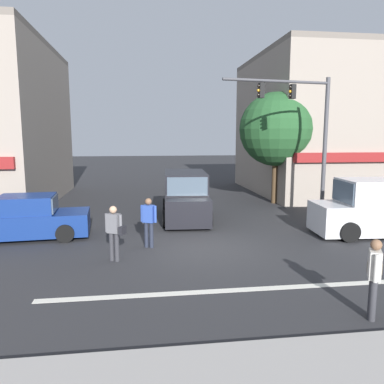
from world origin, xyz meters
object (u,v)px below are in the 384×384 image
at_px(traffic_light_mast, 306,125).
at_px(van_approaching_near, 379,209).
at_px(van_parked_curbside, 185,197).
at_px(pedestrian_far_side, 149,220).
at_px(pedestrian_mid_crossing, 114,230).
at_px(street_tree, 276,129).
at_px(pedestrian_foreground_with_bag, 374,274).
at_px(sedan_crossing_leftbound, 30,219).

distance_m(traffic_light_mast, van_approaching_near, 4.59).
xyz_separation_m(traffic_light_mast, van_approaching_near, (1.73, -2.83, -3.17)).
relative_size(van_parked_curbside, pedestrian_far_side, 2.82).
height_order(traffic_light_mast, pedestrian_mid_crossing, traffic_light_mast).
xyz_separation_m(van_parked_curbside, pedestrian_mid_crossing, (-2.76, -5.44, -0.05)).
bearing_deg(street_tree, pedestrian_foreground_with_bag, -101.66).
distance_m(street_tree, traffic_light_mast, 4.27).
distance_m(street_tree, van_parked_curbside, 7.05).
height_order(van_parked_curbside, pedestrian_mid_crossing, van_parked_curbside).
bearing_deg(traffic_light_mast, pedestrian_mid_crossing, -150.00).
distance_m(van_parked_curbside, van_approaching_near, 7.80).
height_order(street_tree, traffic_light_mast, traffic_light_mast).
relative_size(pedestrian_foreground_with_bag, pedestrian_far_side, 1.00).
height_order(traffic_light_mast, van_approaching_near, traffic_light_mast).
xyz_separation_m(street_tree, pedestrian_mid_crossing, (-8.15, -8.82, -3.11)).
xyz_separation_m(van_approaching_near, sedan_crossing_leftbound, (-12.85, 1.26, -0.29)).
xyz_separation_m(pedestrian_mid_crossing, pedestrian_far_side, (1.03, 1.26, -0.00)).
relative_size(sedan_crossing_leftbound, pedestrian_mid_crossing, 2.53).
bearing_deg(pedestrian_far_side, pedestrian_foreground_with_bag, -51.74).
relative_size(van_parked_curbside, pedestrian_foreground_with_bag, 2.82).
bearing_deg(traffic_light_mast, pedestrian_far_side, -154.30).
distance_m(street_tree, pedestrian_mid_crossing, 12.40).
bearing_deg(van_parked_curbside, street_tree, 32.11).
height_order(pedestrian_mid_crossing, pedestrian_far_side, same).
bearing_deg(van_parked_curbside, pedestrian_far_side, -112.47).
distance_m(sedan_crossing_leftbound, pedestrian_mid_crossing, 4.41).
bearing_deg(pedestrian_mid_crossing, van_parked_curbside, 63.07).
height_order(van_approaching_near, pedestrian_far_side, van_approaching_near).
bearing_deg(street_tree, van_approaching_near, -78.22).
bearing_deg(pedestrian_far_side, pedestrian_mid_crossing, -129.41).
xyz_separation_m(street_tree, sedan_crossing_leftbound, (-11.37, -5.83, -3.35)).
bearing_deg(sedan_crossing_leftbound, street_tree, 27.13).
bearing_deg(pedestrian_mid_crossing, street_tree, 47.27).
height_order(sedan_crossing_leftbound, pedestrian_foreground_with_bag, pedestrian_foreground_with_bag).
bearing_deg(pedestrian_foreground_with_bag, pedestrian_far_side, 128.26).
xyz_separation_m(traffic_light_mast, pedestrian_mid_crossing, (-7.90, -4.56, -3.22)).
relative_size(street_tree, traffic_light_mast, 0.98).
bearing_deg(pedestrian_foreground_with_bag, street_tree, 78.34).
height_order(traffic_light_mast, van_parked_curbside, traffic_light_mast).
height_order(street_tree, van_approaching_near, street_tree).
distance_m(street_tree, van_approaching_near, 7.86).
xyz_separation_m(pedestrian_foreground_with_bag, pedestrian_mid_crossing, (-5.43, 4.32, 0.00)).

